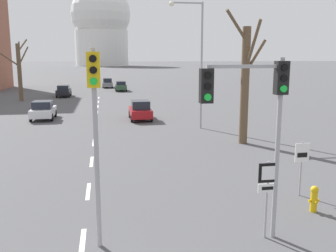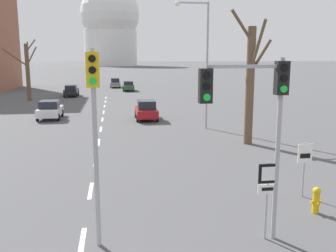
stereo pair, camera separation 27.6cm
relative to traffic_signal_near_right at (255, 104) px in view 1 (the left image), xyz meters
The scene contains 24 objects.
lane_stripe_0 6.57m from the traffic_signal_near_right, behind, with size 0.16×2.00×0.01m, color silver.
lane_stripe_1 8.26m from the traffic_signal_near_right, 135.17° to the left, with size 0.16×2.00×0.01m, color silver.
lane_stripe_2 11.56m from the traffic_signal_near_right, 117.95° to the left, with size 0.16×2.00×0.01m, color silver.
lane_stripe_3 15.48m from the traffic_signal_near_right, 109.82° to the left, with size 0.16×2.00×0.01m, color silver.
lane_stripe_4 19.65m from the traffic_signal_near_right, 105.26° to the left, with size 0.16×2.00×0.01m, color silver.
lane_stripe_5 23.94m from the traffic_signal_near_right, 102.38° to the left, with size 0.16×2.00×0.01m, color silver.
lane_stripe_6 28.29m from the traffic_signal_near_right, 100.40° to the left, with size 0.16×2.00×0.01m, color silver.
lane_stripe_7 32.69m from the traffic_signal_near_right, 98.97° to the left, with size 0.16×2.00×0.01m, color silver.
lane_stripe_8 37.11m from the traffic_signal_near_right, 97.88° to the left, with size 0.16×2.00×0.01m, color silver.
lane_stripe_9 41.54m from the traffic_signal_near_right, 97.02° to the left, with size 0.16×2.00×0.01m, color silver.
traffic_signal_near_right is the anchor object (origin of this frame).
traffic_signal_centre_tall 4.56m from the traffic_signal_near_right, behind, with size 0.36×0.34×5.74m.
route_sign_post 2.57m from the traffic_signal_near_right, ahead, with size 0.60×0.08×2.44m.
speed_limit_sign 5.31m from the traffic_signal_near_right, 42.93° to the left, with size 0.60×0.08×2.21m.
fire_hydrant 5.01m from the traffic_signal_near_right, 27.24° to the left, with size 0.40×0.34×0.96m.
street_lamp_right 17.95m from the traffic_signal_near_right, 81.64° to the left, with size 2.56×0.36×9.44m.
sedan_near_left 22.71m from the traffic_signal_near_right, 93.08° to the left, with size 1.88×3.91×1.72m.
sedan_near_right 57.90m from the traffic_signal_near_right, 93.66° to the left, with size 1.81×3.96×1.66m.
sedan_mid_centre 26.16m from the traffic_signal_near_right, 111.91° to the left, with size 1.94×3.87×1.65m.
sedan_far_left 50.77m from the traffic_signal_near_right, 91.86° to the left, with size 1.79×4.05×1.56m.
sedan_far_right 44.43m from the traffic_signal_near_right, 102.81° to the left, with size 1.82×4.16×1.61m.
bare_tree_left_near 41.74m from the traffic_signal_near_right, 110.48° to the left, with size 3.73×2.93×7.68m.
bare_tree_right_near 13.01m from the traffic_signal_near_right, 70.09° to the left, with size 2.89×2.03×8.25m.
capitol_dome 214.37m from the traffic_signal_near_right, 91.36° to the left, with size 33.47×33.47×47.27m.
Camera 1 is at (0.79, -6.26, 5.52)m, focal length 40.00 mm.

